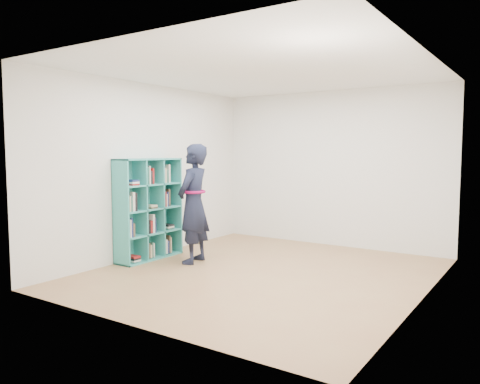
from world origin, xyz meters
The scene contains 9 objects.
floor centered at (0.00, 0.00, 0.00)m, with size 4.50×4.50×0.00m, color #9B6B46.
ceiling centered at (0.00, 0.00, 2.60)m, with size 4.50×4.50×0.00m, color white.
wall_left centered at (-2.00, 0.00, 1.30)m, with size 0.02×4.50×2.60m, color white.
wall_right centered at (2.00, 0.00, 1.30)m, with size 0.02×4.50×2.60m, color white.
wall_back centered at (0.00, 2.25, 1.30)m, with size 4.00×0.02×2.60m, color white.
wall_front centered at (0.00, -2.25, 1.30)m, with size 4.00×0.02×2.60m, color white.
bookshelf centered at (-1.85, -0.21, 0.73)m, with size 0.33×1.12×1.49m.
person centered at (-1.13, -0.02, 0.85)m, with size 0.53×0.69×1.70m.
smartphone centered at (-1.30, 0.03, 0.96)m, with size 0.04×0.08×0.12m.
Camera 1 is at (3.09, -5.16, 1.59)m, focal length 35.00 mm.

